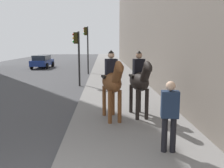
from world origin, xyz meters
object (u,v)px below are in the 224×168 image
Objects in this scene: car_near_lane at (42,61)px; traffic_light_near_curb at (77,50)px; pedestrian_greeting at (170,112)px; mounted_horse_far at (139,80)px; traffic_light_far_curb at (87,43)px; mounted_horse_near at (112,81)px.

traffic_light_near_curb is at bearing -153.73° from car_near_lane.
mounted_horse_far is at bearing 13.83° from pedestrian_greeting.
mounted_horse_far is 1.36× the size of pedestrian_greeting.
traffic_light_far_curb is at bearing -1.73° from traffic_light_near_curb.
car_near_lane is at bearing 23.58° from traffic_light_near_curb.
mounted_horse_far is 0.68× the size of traffic_light_near_curb.
car_near_lane is 7.95m from traffic_light_far_curb.
mounted_horse_near is 0.68× the size of traffic_light_near_curb.
traffic_light_far_curb is (-5.56, -5.33, 2.00)m from car_near_lane.
car_near_lane is (19.10, 7.03, -0.67)m from mounted_horse_near.
traffic_light_far_curb reaches higher than car_near_lane.
traffic_light_far_curb is at bearing 175.76° from mounted_horse_near.
mounted_horse_near is 13.71m from traffic_light_far_curb.
mounted_horse_near is 0.56× the size of traffic_light_far_curb.
mounted_horse_near is 20.36m from car_near_lane.
car_near_lane is (21.62, 8.26, -0.33)m from pedestrian_greeting.
traffic_light_near_curb is at bearing 178.27° from traffic_light_far_curb.
traffic_light_near_curb reaches higher than mounted_horse_far.
mounted_horse_near reaches higher than mounted_horse_far.
traffic_light_near_curb is (-11.78, -5.14, 1.54)m from car_near_lane.
traffic_light_near_curb is at bearing 25.99° from pedestrian_greeting.
mounted_horse_far is 7.59m from traffic_light_near_curb.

